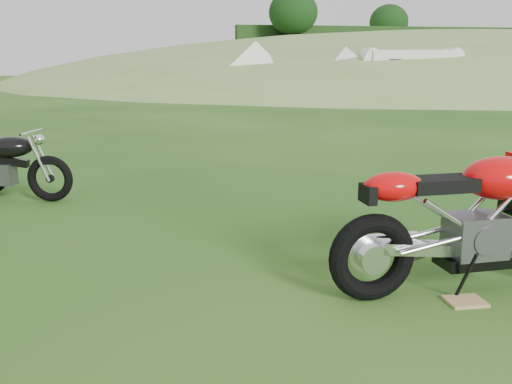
{
  "coord_description": "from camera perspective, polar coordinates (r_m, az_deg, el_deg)",
  "views": [
    {
      "loc": [
        -1.18,
        -5.04,
        1.83
      ],
      "look_at": [
        -0.13,
        0.4,
        0.52
      ],
      "focal_mm": 40.0,
      "sensor_mm": 36.0,
      "label": 1
    }
  ],
  "objects": [
    {
      "name": "hedgerow",
      "position": [
        51.63,
        18.54,
        10.57
      ],
      "size": [
        36.0,
        1.2,
        8.6
      ],
      "primitive_type": null,
      "color": "#1C3411",
      "rests_on": "ground"
    },
    {
      "name": "caravan",
      "position": [
        28.24,
        15.02,
        11.38
      ],
      "size": [
        5.05,
        2.88,
        2.23
      ],
      "primitive_type": null,
      "rotation": [
        0.0,
        0.0,
        -0.17
      ],
      "color": "white",
      "rests_on": "ground"
    },
    {
      "name": "plywood_board",
      "position": [
        4.72,
        20.19,
        -10.22
      ],
      "size": [
        0.29,
        0.24,
        0.02
      ],
      "primitive_type": "cube",
      "rotation": [
        0.0,
        0.0,
        -0.04
      ],
      "color": "tan",
      "rests_on": "ground"
    },
    {
      "name": "tent_right",
      "position": [
        27.97,
        8.89,
        11.89
      ],
      "size": [
        3.13,
        3.13,
        2.46
      ],
      "primitive_type": null,
      "rotation": [
        0.0,
        0.0,
        -0.11
      ],
      "color": "beige",
      "rests_on": "ground"
    },
    {
      "name": "sport_motorcycle",
      "position": [
        4.78,
        21.07,
        -1.47
      ],
      "size": [
        2.3,
        0.66,
        1.37
      ],
      "primitive_type": null,
      "rotation": [
        0.0,
        0.0,
        0.04
      ],
      "color": "red",
      "rests_on": "ground"
    },
    {
      "name": "hillside",
      "position": [
        51.63,
        18.54,
        10.57
      ],
      "size": [
        80.0,
        64.0,
        8.0
      ],
      "primitive_type": "ellipsoid",
      "color": "#608644",
      "rests_on": "ground"
    },
    {
      "name": "tent_mid",
      "position": [
        28.6,
        -0.01,
        12.25
      ],
      "size": [
        3.88,
        3.88,
        2.64
      ],
      "primitive_type": null,
      "rotation": [
        0.0,
        0.0,
        -0.34
      ],
      "color": "white",
      "rests_on": "ground"
    },
    {
      "name": "ground",
      "position": [
        5.49,
        2.11,
        -6.2
      ],
      "size": [
        120.0,
        120.0,
        0.0
      ],
      "primitive_type": "plane",
      "color": "#143F0D",
      "rests_on": "ground"
    }
  ]
}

